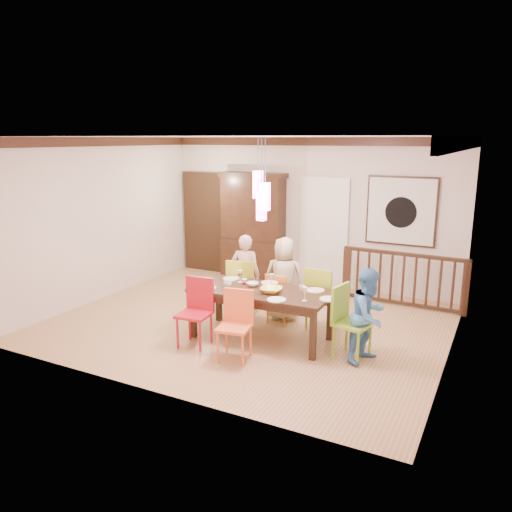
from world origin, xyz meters
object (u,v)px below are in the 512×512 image
at_px(dining_table, 261,295).
at_px(chair_far_left, 243,283).
at_px(china_hutch, 253,227).
at_px(person_far_left, 245,274).
at_px(person_end_right, 369,315).
at_px(balustrade, 403,278).
at_px(chair_end_right, 353,318).
at_px(person_far_mid, 284,279).

height_order(dining_table, chair_far_left, chair_far_left).
relative_size(china_hutch, person_far_left, 1.64).
xyz_separation_m(dining_table, person_end_right, (1.59, -0.04, -0.03)).
xyz_separation_m(chair_far_left, balustrade, (2.22, 1.76, -0.07)).
xyz_separation_m(chair_end_right, person_far_mid, (-1.41, 0.92, 0.12)).
height_order(china_hutch, balustrade, china_hutch).
relative_size(balustrade, person_far_mid, 1.60).
height_order(chair_far_left, balustrade, chair_far_left).
relative_size(balustrade, person_far_left, 1.61).
bearing_deg(person_end_right, person_far_left, 87.08).
height_order(chair_far_left, person_far_mid, person_far_mid).
distance_m(dining_table, chair_end_right, 1.38).
xyz_separation_m(balustrade, person_far_left, (-2.26, -1.59, 0.18)).
height_order(balustrade, person_far_left, person_far_left).
distance_m(person_far_mid, person_end_right, 1.88).
relative_size(chair_end_right, person_end_right, 0.77).
xyz_separation_m(chair_end_right, china_hutch, (-2.97, 2.82, 0.55)).
bearing_deg(china_hutch, chair_end_right, -43.52).
bearing_deg(chair_far_left, person_end_right, 146.97).
bearing_deg(dining_table, chair_end_right, -2.80).
bearing_deg(dining_table, china_hutch, 117.94).
xyz_separation_m(dining_table, chair_far_left, (-0.68, 0.69, -0.09)).
bearing_deg(chair_end_right, person_end_right, -82.36).
height_order(person_far_left, person_end_right, person_far_left).
distance_m(chair_far_left, person_far_mid, 0.68).
distance_m(person_far_left, person_far_mid, 0.68).
height_order(chair_end_right, china_hutch, china_hutch).
bearing_deg(balustrade, person_far_mid, -133.20).
relative_size(dining_table, china_hutch, 0.92).
distance_m(dining_table, china_hutch, 3.25).
height_order(dining_table, balustrade, balustrade).
bearing_deg(chair_far_left, chair_end_right, 145.62).
bearing_deg(person_far_left, chair_end_right, 145.20).
distance_m(chair_far_left, balustrade, 2.84).
relative_size(china_hutch, person_far_mid, 1.63).
xyz_separation_m(dining_table, chair_end_right, (1.38, -0.03, -0.10)).
height_order(dining_table, person_far_left, person_far_left).
bearing_deg(chair_end_right, person_far_mid, 68.38).
bearing_deg(person_end_right, balustrade, 19.23).
bearing_deg(person_end_right, chair_far_left, 90.42).
bearing_deg(china_hutch, balustrade, -6.30).
bearing_deg(china_hutch, person_far_mid, -50.69).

